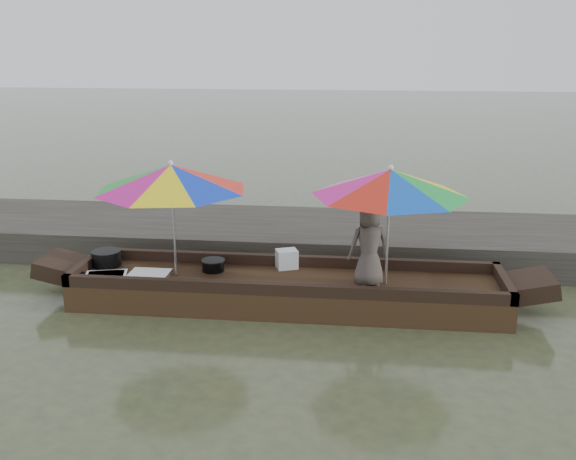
# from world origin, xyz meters

# --- Properties ---
(water) EXTENTS (80.00, 80.00, 0.00)m
(water) POSITION_xyz_m (0.00, 0.00, 0.00)
(water) COLOR #3E442F
(water) RESTS_ON ground
(dock) EXTENTS (22.00, 2.20, 0.50)m
(dock) POSITION_xyz_m (0.00, 2.20, 0.25)
(dock) COLOR #2D2B26
(dock) RESTS_ON ground
(boat_hull) EXTENTS (5.64, 1.20, 0.35)m
(boat_hull) POSITION_xyz_m (0.00, 0.00, 0.17)
(boat_hull) COLOR #3D2817
(boat_hull) RESTS_ON water
(cooking_pot) EXTENTS (0.41, 0.41, 0.21)m
(cooking_pot) POSITION_xyz_m (-2.57, 0.26, 0.46)
(cooking_pot) COLOR black
(cooking_pot) RESTS_ON boat_hull
(tray_crayfish) EXTENTS (0.60, 0.48, 0.09)m
(tray_crayfish) POSITION_xyz_m (-2.35, -0.32, 0.39)
(tray_crayfish) COLOR silver
(tray_crayfish) RESTS_ON boat_hull
(tray_scallop) EXTENTS (0.53, 0.37, 0.06)m
(tray_scallop) POSITION_xyz_m (-1.83, -0.10, 0.38)
(tray_scallop) COLOR silver
(tray_scallop) RESTS_ON boat_hull
(charcoal_grill) EXTENTS (0.30, 0.30, 0.14)m
(charcoal_grill) POSITION_xyz_m (-1.04, 0.22, 0.42)
(charcoal_grill) COLOR black
(charcoal_grill) RESTS_ON boat_hull
(supply_bag) EXTENTS (0.34, 0.31, 0.26)m
(supply_bag) POSITION_xyz_m (-0.06, 0.45, 0.48)
(supply_bag) COLOR silver
(supply_bag) RESTS_ON boat_hull
(vendor) EXTENTS (0.62, 0.51, 1.08)m
(vendor) POSITION_xyz_m (1.05, -0.08, 0.89)
(vendor) COLOR #514842
(vendor) RESTS_ON boat_hull
(umbrella_bow) EXTENTS (2.38, 2.38, 1.55)m
(umbrella_bow) POSITION_xyz_m (-1.50, 0.00, 1.12)
(umbrella_bow) COLOR red
(umbrella_bow) RESTS_ON boat_hull
(umbrella_stern) EXTENTS (2.10, 2.10, 1.55)m
(umbrella_stern) POSITION_xyz_m (1.28, 0.00, 1.12)
(umbrella_stern) COLOR yellow
(umbrella_stern) RESTS_ON boat_hull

